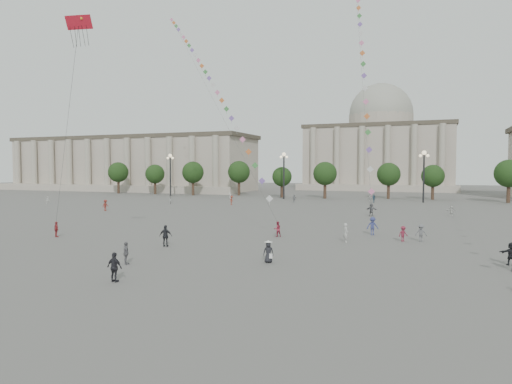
% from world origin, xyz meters
% --- Properties ---
extents(ground, '(360.00, 360.00, 0.00)m').
position_xyz_m(ground, '(0.00, 0.00, 0.00)').
color(ground, '#54514F').
rests_on(ground, ground).
extents(hall_west, '(84.00, 26.22, 17.20)m').
position_xyz_m(hall_west, '(-75.00, 93.89, 8.43)').
color(hall_west, '#ABA08F').
rests_on(hall_west, ground).
extents(hall_central, '(48.30, 34.30, 35.50)m').
position_xyz_m(hall_central, '(0.00, 129.22, 14.23)').
color(hall_central, '#ABA08F').
rests_on(hall_central, ground).
extents(tree_row, '(137.12, 5.12, 8.00)m').
position_xyz_m(tree_row, '(0.00, 78.00, 5.39)').
color(tree_row, '#322219').
rests_on(tree_row, ground).
extents(lamp_post_far_west, '(2.00, 0.90, 10.65)m').
position_xyz_m(lamp_post_far_west, '(-45.00, 70.00, 7.35)').
color(lamp_post_far_west, '#262628').
rests_on(lamp_post_far_west, ground).
extents(lamp_post_mid_west, '(2.00, 0.90, 10.65)m').
position_xyz_m(lamp_post_mid_west, '(-15.00, 70.00, 7.35)').
color(lamp_post_mid_west, '#262628').
rests_on(lamp_post_mid_west, ground).
extents(lamp_post_mid_east, '(2.00, 0.90, 10.65)m').
position_xyz_m(lamp_post_mid_east, '(15.00, 70.00, 7.35)').
color(lamp_post_mid_east, '#262628').
rests_on(lamp_post_mid_east, ground).
extents(person_crowd_0, '(1.02, 0.93, 1.68)m').
position_xyz_m(person_crowd_0, '(5.51, 66.43, 0.84)').
color(person_crowd_0, '#31506E').
rests_on(person_crowd_0, ground).
extents(person_crowd_1, '(0.91, 0.94, 1.53)m').
position_xyz_m(person_crowd_1, '(-53.59, 38.97, 0.76)').
color(person_crowd_1, silver).
rests_on(person_crowd_1, ground).
extents(person_crowd_2, '(0.88, 1.30, 1.85)m').
position_xyz_m(person_crowd_2, '(-33.70, 31.70, 0.93)').
color(person_crowd_2, maroon).
rests_on(person_crowd_2, ground).
extents(person_crowd_3, '(1.58, 0.52, 1.70)m').
position_xyz_m(person_crowd_3, '(22.12, 7.93, 0.85)').
color(person_crowd_3, black).
rests_on(person_crowd_3, ground).
extents(person_crowd_4, '(1.13, 1.49, 1.57)m').
position_xyz_m(person_crowd_4, '(4.48, 68.00, 0.78)').
color(person_crowd_4, silver).
rests_on(person_crowd_4, ground).
extents(person_crowd_6, '(1.10, 0.65, 1.68)m').
position_xyz_m(person_crowd_6, '(15.74, 16.95, 0.84)').
color(person_crowd_6, '#5C5D61').
rests_on(person_crowd_6, ground).
extents(person_crowd_7, '(1.44, 0.50, 1.54)m').
position_xyz_m(person_crowd_7, '(19.36, 43.40, 0.77)').
color(person_crowd_7, silver).
rests_on(person_crowd_7, ground).
extents(person_crowd_8, '(1.09, 1.05, 1.49)m').
position_xyz_m(person_crowd_8, '(14.14, 16.41, 0.75)').
color(person_crowd_8, maroon).
rests_on(person_crowd_8, ground).
extents(person_crowd_10, '(0.72, 0.76, 1.75)m').
position_xyz_m(person_crowd_10, '(-24.65, 61.58, 0.87)').
color(person_crowd_10, silver).
rests_on(person_crowd_10, ground).
extents(person_crowd_12, '(1.86, 1.20, 1.92)m').
position_xyz_m(person_crowd_12, '(8.40, 38.94, 0.96)').
color(person_crowd_12, slate).
rests_on(person_crowd_12, ground).
extents(person_crowd_13, '(0.63, 0.77, 1.82)m').
position_xyz_m(person_crowd_13, '(9.08, 13.98, 0.91)').
color(person_crowd_13, beige).
rests_on(person_crowd_13, ground).
extents(person_crowd_16, '(1.03, 0.57, 1.66)m').
position_xyz_m(person_crowd_16, '(-9.64, 60.12, 0.83)').
color(person_crowd_16, slate).
rests_on(person_crowd_16, ground).
extents(person_crowd_17, '(0.77, 1.23, 1.82)m').
position_xyz_m(person_crowd_17, '(-19.14, 50.14, 0.91)').
color(person_crowd_17, brown).
rests_on(person_crowd_17, ground).
extents(person_crowd_19, '(0.99, 0.96, 1.61)m').
position_xyz_m(person_crowd_19, '(-31.66, 48.66, 0.80)').
color(person_crowd_19, '#AFB0AB').
rests_on(person_crowd_19, ground).
extents(tourist_0, '(1.01, 0.76, 1.60)m').
position_xyz_m(tourist_0, '(-19.18, 6.54, 0.80)').
color(tourist_0, maroon).
rests_on(tourist_0, ground).
extents(tourist_1, '(1.11, 0.52, 1.86)m').
position_xyz_m(tourist_1, '(-1.59, -6.47, 0.93)').
color(tourist_1, black).
rests_on(tourist_1, ground).
extents(tourist_3, '(0.99, 0.96, 1.67)m').
position_xyz_m(tourist_3, '(-4.18, -1.90, 0.83)').
color(tourist_3, slate).
rests_on(tourist_3, ground).
extents(tourist_4, '(1.23, 0.77, 1.95)m').
position_xyz_m(tourist_4, '(-5.59, 5.64, 0.97)').
color(tourist_4, black).
rests_on(tourist_4, ground).
extents(kite_flyer_0, '(0.98, 0.96, 1.59)m').
position_xyz_m(kite_flyer_0, '(1.88, 14.93, 0.80)').
color(kite_flyer_0, maroon).
rests_on(kite_flyer_0, ground).
extents(kite_flyer_1, '(1.41, 1.10, 1.92)m').
position_xyz_m(kite_flyer_1, '(10.87, 19.69, 0.96)').
color(kite_flyer_1, navy).
rests_on(kite_flyer_1, ground).
extents(hat_person, '(0.92, 0.80, 1.69)m').
position_xyz_m(hat_person, '(5.36, 2.42, 0.85)').
color(hat_person, black).
rests_on(hat_person, ground).
extents(dragon_kite, '(5.67, 3.60, 20.40)m').
position_xyz_m(dragon_kite, '(-10.24, 0.42, 17.92)').
color(dragon_kite, '#B41323').
rests_on(dragon_kite, ground).
extents(kite_train_west, '(34.43, 35.88, 62.26)m').
position_xyz_m(kite_train_west, '(-16.31, 34.17, 21.29)').
color(kite_train_west, '#3F3F3F').
rests_on(kite_train_west, ground).
extents(kite_train_mid, '(10.22, 41.89, 67.72)m').
position_xyz_m(kite_train_mid, '(5.80, 41.99, 29.88)').
color(kite_train_mid, '#3F3F3F').
rests_on(kite_train_mid, ground).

